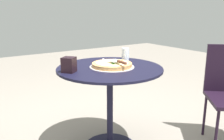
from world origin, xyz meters
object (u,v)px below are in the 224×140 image
object	(u,v)px
pizza_server	(118,61)
drinking_cup	(125,55)
pizza_on_tray	(112,65)
napkin_dispenser	(69,65)
patio_table	(110,90)

from	to	relation	value
pizza_server	drinking_cup	bearing A→B (deg)	131.55
pizza_on_tray	pizza_server	xyz separation A→B (m)	(0.08, 0.01, 0.04)
pizza_server	drinking_cup	distance (m)	0.28
pizza_on_tray	pizza_server	distance (m)	0.09
pizza_on_tray	drinking_cup	bearing A→B (deg)	116.38
pizza_on_tray	napkin_dispenser	size ratio (longest dim) A/B	3.23
drinking_cup	napkin_dispenser	world-z (taller)	drinking_cup
pizza_on_tray	napkin_dispenser	world-z (taller)	napkin_dispenser
drinking_cup	napkin_dispenser	xyz separation A→B (m)	(0.06, -0.57, -0.01)
patio_table	napkin_dispenser	size ratio (longest dim) A/B	7.63
pizza_on_tray	pizza_server	size ratio (longest dim) A/B	1.70
pizza_server	napkin_dispenser	bearing A→B (deg)	-109.18
pizza_on_tray	pizza_server	bearing A→B (deg)	3.77
pizza_on_tray	pizza_server	world-z (taller)	pizza_server
patio_table	napkin_dispenser	bearing A→B (deg)	-96.52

